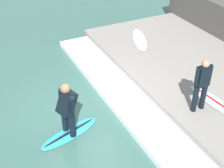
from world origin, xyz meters
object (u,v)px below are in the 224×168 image
(surfboard_riding, at_px, (70,133))
(surfer_riding, at_px, (67,107))
(surfer_waiting_near, at_px, (202,83))
(surfboard_waiting_near, at_px, (215,102))
(surfboard_spare, at_px, (140,39))

(surfboard_riding, distance_m, surfer_riding, 0.87)
(surfer_riding, distance_m, surfer_waiting_near, 3.50)
(surfboard_riding, distance_m, surfer_waiting_near, 3.69)
(surfboard_riding, xyz_separation_m, surfboard_waiting_near, (3.97, -1.01, 0.38))
(surfer_riding, distance_m, surfboard_waiting_near, 4.12)
(surfboard_riding, height_order, surfboard_waiting_near, surfboard_waiting_near)
(surfboard_spare, bearing_deg, surfer_riding, -140.50)
(surfboard_waiting_near, bearing_deg, surfer_riding, 165.77)
(surfboard_waiting_near, bearing_deg, surfer_waiting_near, -179.88)
(surfer_riding, bearing_deg, surfboard_riding, 26.57)
(surfboard_spare, bearing_deg, surfboard_riding, -140.50)
(surfer_riding, xyz_separation_m, surfer_waiting_near, (3.34, -1.01, 0.34))
(surfer_waiting_near, bearing_deg, surfer_riding, 163.20)
(surfboard_riding, height_order, surfer_waiting_near, surfer_waiting_near)
(surfboard_riding, xyz_separation_m, surfer_waiting_near, (3.34, -1.01, 1.21))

